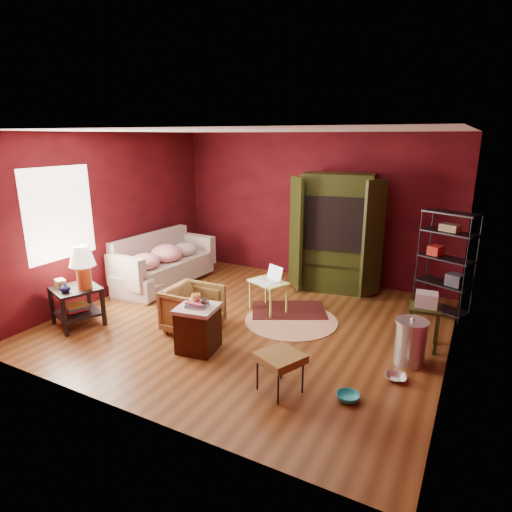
{
  "coord_description": "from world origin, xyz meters",
  "views": [
    {
      "loc": [
        2.9,
        -5.23,
        2.74
      ],
      "look_at": [
        0.0,
        0.2,
        1.0
      ],
      "focal_mm": 30.0,
      "sensor_mm": 36.0,
      "label": 1
    }
  ],
  "objects": [
    {
      "name": "trash_can",
      "position": [
        2.33,
        -0.13,
        0.29
      ],
      "size": [
        0.51,
        0.51,
        0.62
      ],
      "rotation": [
        0.0,
        0.0,
        0.34
      ],
      "color": "silver",
      "rests_on": "ground"
    },
    {
      "name": "footstool",
      "position": [
        1.17,
        -1.43,
        0.39
      ],
      "size": [
        0.58,
        0.58,
        0.45
      ],
      "rotation": [
        0.0,
        0.0,
        -0.42
      ],
      "color": "black",
      "rests_on": "ground"
    },
    {
      "name": "vase",
      "position": [
        -2.19,
        -1.46,
        0.65
      ],
      "size": [
        0.17,
        0.17,
        0.14
      ],
      "primitive_type": "imported",
      "rotation": [
        0.0,
        0.0,
        0.21
      ],
      "color": "#0D1042",
      "rests_on": "side_table"
    },
    {
      "name": "wire_shelving",
      "position": [
        2.52,
        1.74,
        0.9
      ],
      "size": [
        0.87,
        0.64,
        1.64
      ],
      "rotation": [
        0.0,
        0.0,
        -0.41
      ],
      "color": "black",
      "rests_on": "ground"
    },
    {
      "name": "armchair",
      "position": [
        -0.59,
        -0.62,
        0.36
      ],
      "size": [
        0.68,
        0.72,
        0.73
      ],
      "primitive_type": "imported",
      "rotation": [
        0.0,
        0.0,
        1.6
      ],
      "color": "black",
      "rests_on": "ground"
    },
    {
      "name": "rug_oriental",
      "position": [
        0.34,
        0.69,
        0.02
      ],
      "size": [
        1.41,
        1.25,
        0.01
      ],
      "rotation": [
        0.0,
        0.0,
        0.5
      ],
      "color": "#4D1414",
      "rests_on": "ground"
    },
    {
      "name": "side_table",
      "position": [
        -2.15,
        -1.24,
        0.73
      ],
      "size": [
        0.79,
        0.79,
        1.22
      ],
      "rotation": [
        0.0,
        0.0,
        -0.35
      ],
      "color": "black",
      "rests_on": "ground"
    },
    {
      "name": "pet_bowl_turquoise",
      "position": [
        1.89,
        -1.25,
        0.12
      ],
      "size": [
        0.26,
        0.12,
        0.25
      ],
      "primitive_type": "imported",
      "rotation": [
        0.0,
        0.0,
        0.17
      ],
      "color": "#2AB5C6",
      "rests_on": "ground"
    },
    {
      "name": "mug",
      "position": [
        -0.21,
        -1.06,
        0.74
      ],
      "size": [
        0.13,
        0.11,
        0.12
      ],
      "primitive_type": "imported",
      "rotation": [
        0.0,
        0.0,
        0.16
      ],
      "color": "#F9D77A",
      "rests_on": "hamper"
    },
    {
      "name": "small_stand",
      "position": [
        2.41,
        0.4,
        0.58
      ],
      "size": [
        0.42,
        0.42,
        0.78
      ],
      "rotation": [
        0.0,
        0.0,
        0.1
      ],
      "color": "black",
      "rests_on": "ground"
    },
    {
      "name": "laptop_desk",
      "position": [
        0.05,
        0.54,
        0.45
      ],
      "size": [
        0.71,
        0.62,
        0.73
      ],
      "rotation": [
        0.0,
        0.0,
        -0.41
      ],
      "color": "#E8F771",
      "rests_on": "ground"
    },
    {
      "name": "rug_round",
      "position": [
        0.53,
        0.34,
        0.01
      ],
      "size": [
        1.55,
        1.55,
        0.01
      ],
      "rotation": [
        0.0,
        0.0,
        -0.1
      ],
      "color": "beige",
      "rests_on": "ground"
    },
    {
      "name": "hamper",
      "position": [
        -0.18,
        -1.07,
        0.32
      ],
      "size": [
        0.57,
        0.57,
        0.7
      ],
      "rotation": [
        0.0,
        0.0,
        0.16
      ],
      "color": "#3B1B0D",
      "rests_on": "ground"
    },
    {
      "name": "pet_bowl_steel",
      "position": [
        2.26,
        -0.6,
        0.12
      ],
      "size": [
        0.25,
        0.1,
        0.24
      ],
      "primitive_type": "imported",
      "rotation": [
        0.0,
        0.0,
        0.19
      ],
      "color": "silver",
      "rests_on": "ground"
    },
    {
      "name": "sofa",
      "position": [
        -2.31,
        0.73,
        0.4
      ],
      "size": [
        0.82,
        2.1,
        0.8
      ],
      "primitive_type": "imported",
      "rotation": [
        0.0,
        0.0,
        1.68
      ],
      "color": "#B5A29D",
      "rests_on": "ground"
    },
    {
      "name": "room",
      "position": [
        -0.04,
        -0.01,
        1.4
      ],
      "size": [
        5.54,
        5.04,
        2.84
      ],
      "color": "brown",
      "rests_on": "ground"
    },
    {
      "name": "tv_armoire",
      "position": [
        0.64,
        2.02,
        1.1
      ],
      "size": [
        1.64,
        1.04,
        2.11
      ],
      "rotation": [
        0.0,
        0.0,
        0.16
      ],
      "color": "black",
      "rests_on": "ground"
    },
    {
      "name": "sofa_cushions",
      "position": [
        -2.3,
        0.75,
        0.43
      ],
      "size": [
        0.96,
        2.14,
        0.88
      ],
      "rotation": [
        0.0,
        0.0,
        -0.06
      ],
      "color": "#B5A29D",
      "rests_on": "sofa"
    }
  ]
}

